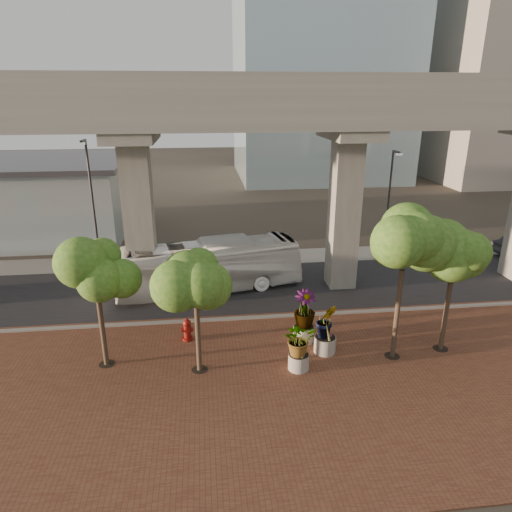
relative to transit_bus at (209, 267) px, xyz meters
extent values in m
plane|color=#342E26|center=(2.14, -2.09, -1.56)|extent=(160.00, 160.00, 0.00)
cube|color=brown|center=(2.14, -10.09, -1.53)|extent=(70.00, 13.00, 0.06)
cube|color=black|center=(2.14, -0.09, -1.54)|extent=(90.00, 8.00, 0.04)
cube|color=gray|center=(2.14, -4.09, -1.48)|extent=(70.00, 0.25, 0.16)
cube|color=gray|center=(2.14, 5.41, -1.53)|extent=(90.00, 3.00, 0.06)
cube|color=gray|center=(2.14, -1.69, 8.94)|extent=(72.00, 2.40, 1.80)
cube|color=gray|center=(2.14, 1.51, 8.94)|extent=(72.00, 2.40, 1.80)
cube|color=gray|center=(2.14, -2.79, 10.34)|extent=(72.00, 0.12, 1.00)
cube|color=gray|center=(2.14, 2.61, 10.34)|extent=(72.00, 0.12, 1.00)
cube|color=gray|center=(40.14, 33.91, 10.44)|extent=(18.00, 16.00, 24.00)
imported|color=white|center=(0.00, 0.00, 0.00)|extent=(11.46, 4.78, 3.11)
cylinder|color=maroon|center=(-1.22, -5.92, -1.44)|extent=(0.51, 0.51, 0.11)
cylinder|color=maroon|center=(-1.22, -5.92, -1.02)|extent=(0.34, 0.34, 0.83)
sphere|color=maroon|center=(-1.22, -5.92, -0.61)|extent=(0.40, 0.40, 0.40)
cylinder|color=maroon|center=(-1.22, -5.92, -0.42)|extent=(0.11, 0.11, 0.14)
cylinder|color=maroon|center=(-1.22, -5.92, -0.95)|extent=(0.57, 0.23, 0.23)
cylinder|color=#ABA89A|center=(3.65, -9.01, -1.14)|extent=(0.91, 0.91, 0.71)
imported|color=#295D18|center=(3.65, -9.01, -0.03)|extent=(2.03, 2.03, 1.52)
cylinder|color=gray|center=(4.38, -6.71, -1.10)|extent=(1.01, 1.01, 0.78)
imported|color=#295D18|center=(4.38, -6.71, 0.21)|extent=(2.47, 2.47, 1.85)
cylinder|color=gray|center=(5.14, -7.80, -1.10)|extent=(1.01, 1.01, 0.78)
imported|color=#295D18|center=(5.14, -7.80, 0.13)|extent=(2.24, 2.24, 1.68)
cylinder|color=#4C3A2B|center=(-4.76, -7.67, 0.25)|extent=(0.22, 0.22, 3.48)
cylinder|color=black|center=(-4.76, -7.67, -1.49)|extent=(0.70, 0.70, 0.01)
cylinder|color=#4C3A2B|center=(-0.65, -8.60, 0.22)|extent=(0.22, 0.22, 3.43)
cylinder|color=black|center=(-0.65, -8.60, -1.49)|extent=(0.70, 0.70, 0.01)
cylinder|color=#4C3A2B|center=(8.14, -8.53, 0.63)|extent=(0.22, 0.22, 4.24)
cylinder|color=black|center=(8.14, -8.53, -1.49)|extent=(0.70, 0.70, 0.01)
cylinder|color=#4C3A2B|center=(10.66, -8.17, 0.19)|extent=(0.22, 0.22, 3.36)
cylinder|color=black|center=(10.66, -8.17, -1.49)|extent=(0.70, 0.70, 0.01)
cylinder|color=#2B2A2F|center=(-7.40, 4.49, 2.79)|extent=(0.15, 0.15, 8.61)
cube|color=#2B2A2F|center=(-7.40, 3.96, 7.10)|extent=(0.16, 1.08, 0.16)
cube|color=silver|center=(-7.40, 3.42, 6.99)|extent=(0.43, 0.22, 0.13)
cylinder|color=#323337|center=(12.46, 3.69, 2.37)|extent=(0.14, 0.14, 7.76)
cube|color=#323337|center=(12.46, 3.21, 6.25)|extent=(0.15, 0.97, 0.15)
cube|color=silver|center=(12.46, 2.72, 6.15)|extent=(0.39, 0.19, 0.12)
camera|label=1|loc=(-0.20, -25.81, 9.90)|focal=32.00mm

